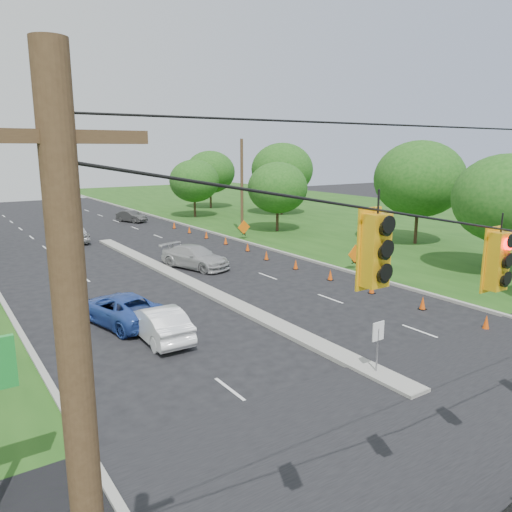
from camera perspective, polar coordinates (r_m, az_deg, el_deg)
grass_right at (r=50.69m, az=25.15°, el=1.83°), size 40.00×160.00×0.06m
curb_right at (r=43.19m, az=-0.75°, el=1.38°), size 0.25×110.00×0.16m
median at (r=30.68m, az=-7.43°, el=-3.22°), size 1.00×34.00×0.18m
median_sign at (r=18.64m, az=13.76°, el=-9.03°), size 0.55×0.06×2.05m
utility_pole_far_right at (r=48.07m, az=-1.63°, el=7.89°), size 0.28×0.28×9.00m
cone_1 at (r=25.20m, az=24.82°, el=-6.89°), size 0.32×0.32×0.70m
cone_2 at (r=27.05m, az=18.51°, el=-5.11°), size 0.32×0.32×0.70m
cone_3 at (r=29.20m, az=13.10°, el=-3.52°), size 0.32×0.32×0.70m
cone_4 at (r=31.60m, az=8.49°, el=-2.14°), size 0.32×0.32×0.70m
cone_5 at (r=34.19m, az=4.56°, el=-0.95°), size 0.32×0.32×0.70m
cone_6 at (r=36.93m, az=1.20°, el=0.08°), size 0.32×0.32×0.70m
cone_7 at (r=40.10m, az=-0.97°, el=1.05°), size 0.32×0.32×0.70m
cone_8 at (r=43.04m, az=-3.49°, el=1.80°), size 0.32×0.32×0.70m
cone_9 at (r=46.05m, az=-5.70°, el=2.44°), size 0.32×0.32×0.70m
cone_10 at (r=49.12m, az=-7.63°, el=3.01°), size 0.32×0.32×0.70m
cone_11 at (r=52.25m, az=-9.33°, el=3.50°), size 0.32×0.32×0.70m
work_sign_1 at (r=34.24m, az=11.26°, el=0.14°), size 1.27×0.58×1.37m
work_sign_2 at (r=45.04m, az=-1.40°, el=3.24°), size 1.27×0.58×1.37m
tree_7 at (r=35.79m, az=26.72°, el=5.86°), size 6.72×6.72×7.84m
tree_8 at (r=44.64m, az=18.17°, el=8.35°), size 7.56×7.56×8.82m
tree_9 at (r=49.22m, az=2.48°, el=7.80°), size 5.88×5.88×6.86m
tree_10 at (r=61.92m, az=3.01°, el=9.84°), size 7.56×7.56×8.82m
tree_11 at (r=69.06m, az=-5.25°, el=9.53°), size 6.72×6.72×7.84m
tree_12 at (r=60.12m, az=-7.08°, el=8.51°), size 5.88×5.88×6.86m
white_sedan at (r=22.09m, az=-11.11°, el=-7.51°), size 1.64×4.50×1.47m
blue_pickup at (r=24.47m, az=-15.26°, el=-5.79°), size 3.54×5.64×1.45m
silver_car_far at (r=34.65m, az=-6.98°, el=-0.11°), size 3.80×5.72×1.54m
silver_car_oncoming at (r=46.60m, az=-20.02°, el=2.41°), size 1.95×4.61×1.56m
dark_car_receding at (r=57.84m, az=-14.06°, el=4.41°), size 2.64×4.08×1.27m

